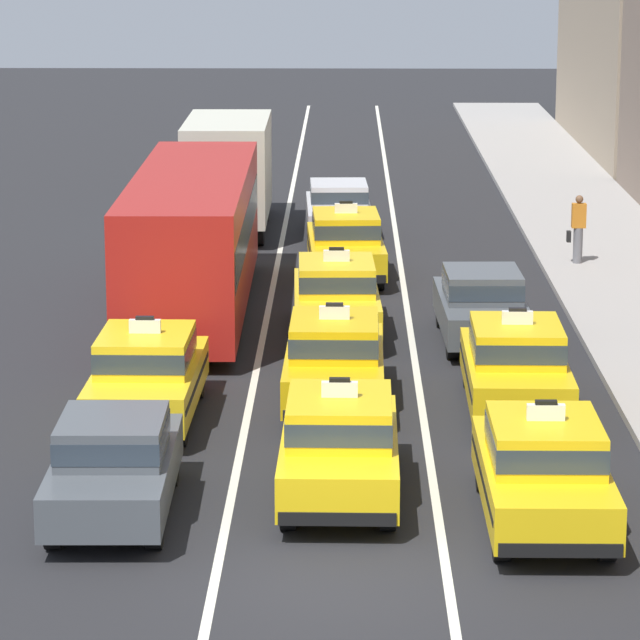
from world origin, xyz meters
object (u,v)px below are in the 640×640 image
(taxi_center_third, at_px, (336,296))
(taxi_right_second, at_px, (516,364))
(taxi_center_fourth, at_px, (346,243))
(pedestrian_by_storefront, at_px, (578,229))
(sedan_center_fifth, at_px, (339,208))
(taxi_right_nearest, at_px, (543,469))
(sedan_right_third, at_px, (482,304))
(taxi_center_second, at_px, (334,359))
(sedan_left_nearest, at_px, (114,463))
(bus_left_third, at_px, (192,235))
(taxi_left_second, at_px, (147,374))
(box_truck_left_fourth, at_px, (229,169))
(taxi_center_nearest, at_px, (340,443))

(taxi_center_third, relative_size, taxi_right_second, 1.01)
(taxi_center_fourth, relative_size, pedestrian_by_storefront, 2.64)
(sedan_center_fifth, height_order, pedestrian_by_storefront, pedestrian_by_storefront)
(taxi_right_nearest, height_order, sedan_right_third, taxi_right_nearest)
(taxi_center_second, bearing_deg, taxi_right_second, -6.12)
(sedan_left_nearest, xyz_separation_m, taxi_center_second, (3.29, 6.21, 0.03))
(taxi_right_second, height_order, sedan_right_third, taxi_right_second)
(bus_left_third, relative_size, taxi_right_nearest, 2.46)
(taxi_left_second, distance_m, taxi_center_third, 7.37)
(sedan_center_fifth, bearing_deg, taxi_left_second, -100.46)
(sedan_left_nearest, bearing_deg, sedan_right_third, 60.02)
(bus_left_third, height_order, sedan_center_fifth, bus_left_third)
(bus_left_third, relative_size, taxi_center_fourth, 2.42)
(taxi_right_second, bearing_deg, sedan_center_fifth, 100.83)
(bus_left_third, bearing_deg, box_truck_left_fourth, 89.30)
(box_truck_left_fourth, distance_m, taxi_right_nearest, 25.51)
(taxi_left_second, bearing_deg, taxi_center_nearest, -50.02)
(pedestrian_by_storefront, bearing_deg, box_truck_left_fourth, 149.68)
(sedan_center_fifth, bearing_deg, bus_left_third, -108.89)
(taxi_center_second, xyz_separation_m, taxi_center_fourth, (0.20, 11.54, 0.00))
(sedan_left_nearest, relative_size, taxi_right_nearest, 0.95)
(taxi_left_second, relative_size, box_truck_left_fourth, 0.66)
(bus_left_third, distance_m, taxi_center_fourth, 5.43)
(pedestrian_by_storefront, bearing_deg, sedan_right_third, -111.00)
(taxi_right_nearest, bearing_deg, taxi_right_second, 88.45)
(sedan_right_third, relative_size, pedestrian_by_storefront, 2.47)
(taxi_left_second, distance_m, bus_left_third, 8.65)
(taxi_center_second, bearing_deg, sedan_center_fifth, 90.01)
(taxi_center_second, bearing_deg, sedan_left_nearest, -117.88)
(taxi_center_second, bearing_deg, taxi_left_second, -161.33)
(bus_left_third, xyz_separation_m, taxi_right_nearest, (6.42, -13.97, -0.94))
(box_truck_left_fourth, height_order, pedestrian_by_storefront, box_truck_left_fourth)
(taxi_center_nearest, xyz_separation_m, taxi_right_nearest, (3.04, -1.22, 0.00))
(box_truck_left_fourth, xyz_separation_m, taxi_center_third, (3.14, -12.78, -0.90))
(box_truck_left_fourth, relative_size, taxi_right_second, 1.52)
(taxi_left_second, xyz_separation_m, taxi_center_second, (3.35, 1.13, 0.00))
(box_truck_left_fourth, height_order, taxi_center_nearest, box_truck_left_fourth)
(taxi_center_fourth, bearing_deg, sedan_right_third, -66.66)
(pedestrian_by_storefront, bearing_deg, taxi_left_second, -124.30)
(taxi_left_second, height_order, taxi_center_third, same)
(taxi_left_second, relative_size, taxi_right_nearest, 1.00)
(taxi_center_third, xyz_separation_m, taxi_center_fourth, (0.20, 6.11, 0.00))
(box_truck_left_fourth, height_order, sedan_right_third, box_truck_left_fourth)
(taxi_left_second, xyz_separation_m, pedestrian_by_storefront, (9.49, 13.91, 0.15))
(bus_left_third, distance_m, pedestrian_by_storefront, 10.83)
(taxi_left_second, bearing_deg, taxi_right_nearest, -39.48)
(taxi_center_fourth, xyz_separation_m, taxi_right_second, (3.12, -11.90, 0.00))
(taxi_right_second, bearing_deg, taxi_center_fourth, 104.70)
(sedan_center_fifth, height_order, taxi_right_second, taxi_right_second)
(taxi_center_second, height_order, taxi_right_nearest, same)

